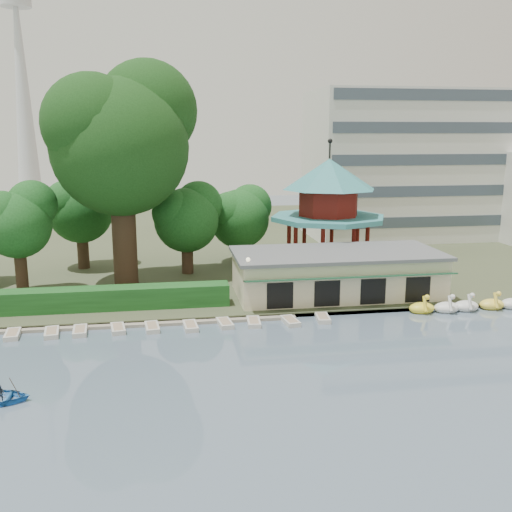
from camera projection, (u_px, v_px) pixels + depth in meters
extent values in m
plane|color=slate|center=(272.00, 425.00, 29.14)|extent=(220.00, 220.00, 0.00)
cube|color=#424930|center=(204.00, 240.00, 79.32)|extent=(220.00, 70.00, 0.40)
cube|color=gray|center=(233.00, 318.00, 45.81)|extent=(220.00, 0.60, 0.30)
cube|color=gray|center=(78.00, 326.00, 43.89)|extent=(34.00, 1.60, 0.24)
cube|color=beige|center=(336.00, 274.00, 51.46)|extent=(18.00, 8.00, 3.60)
cube|color=#595B5E|center=(337.00, 253.00, 51.05)|extent=(18.60, 8.60, 0.30)
cube|color=#194C2D|center=(352.00, 277.00, 47.14)|extent=(18.00, 1.59, 0.45)
cylinder|color=beige|center=(327.00, 262.00, 61.67)|extent=(10.40, 10.40, 1.20)
cylinder|color=teal|center=(328.00, 218.00, 60.66)|extent=(12.40, 12.40, 0.50)
cylinder|color=maroon|center=(328.00, 203.00, 60.31)|extent=(6.40, 6.40, 2.80)
cone|color=teal|center=(329.00, 174.00, 59.68)|extent=(10.00, 10.00, 3.20)
cylinder|color=black|center=(330.00, 150.00, 59.16)|extent=(0.16, 0.16, 1.80)
cube|color=silver|center=(417.00, 165.00, 79.84)|extent=(30.00, 14.00, 20.00)
cone|color=silver|center=(21.00, 75.00, 151.63)|extent=(6.00, 6.00, 60.00)
cylinder|color=silver|center=(15.00, 3.00, 147.86)|extent=(8.00, 8.00, 2.00)
cube|color=#1C531E|center=(45.00, 301.00, 46.37)|extent=(30.00, 2.00, 1.80)
cylinder|color=black|center=(248.00, 284.00, 47.21)|extent=(0.12, 0.12, 4.00)
sphere|color=beige|center=(248.00, 260.00, 46.77)|extent=(0.36, 0.36, 0.36)
cylinder|color=#3A281C|center=(124.00, 231.00, 53.62)|extent=(2.26, 2.26, 10.50)
sphere|color=#183F14|center=(120.00, 147.00, 51.99)|extent=(12.58, 12.58, 12.58)
sphere|color=#183F14|center=(147.00, 110.00, 53.50)|extent=(9.43, 9.43, 9.43)
sphere|color=#183F14|center=(92.00, 123.00, 50.00)|extent=(8.81, 8.81, 8.81)
cylinder|color=#3A281C|center=(21.00, 267.00, 50.87)|extent=(1.06, 1.06, 5.14)
sphere|color=#1C531E|center=(17.00, 225.00, 50.07)|extent=(5.90, 5.90, 5.90)
sphere|color=#1C531E|center=(32.00, 205.00, 50.76)|extent=(4.42, 4.42, 4.42)
sphere|color=#1C531E|center=(2.00, 215.00, 49.13)|extent=(4.13, 4.13, 4.13)
cylinder|color=#3A281C|center=(187.00, 252.00, 59.03)|extent=(1.19, 1.19, 4.49)
sphere|color=#1C531E|center=(186.00, 220.00, 58.33)|extent=(6.61, 6.61, 6.61)
sphere|color=#1C531E|center=(199.00, 205.00, 59.19)|extent=(4.96, 4.96, 4.96)
sphere|color=#1C531E|center=(175.00, 213.00, 57.33)|extent=(4.63, 4.63, 4.63)
cylinder|color=#3A281C|center=(240.00, 245.00, 63.86)|extent=(1.18, 1.18, 4.01)
sphere|color=#1C531E|center=(240.00, 219.00, 63.24)|extent=(6.57, 6.57, 6.57)
sphere|color=#1C531E|center=(250.00, 206.00, 64.12)|extent=(4.93, 4.93, 4.93)
sphere|color=#1C531E|center=(230.00, 213.00, 62.26)|extent=(4.60, 4.60, 4.60)
cylinder|color=#3A281C|center=(83.00, 245.00, 61.15)|extent=(1.21, 1.21, 4.99)
sphere|color=#1C531E|center=(81.00, 211.00, 60.38)|extent=(6.73, 6.73, 6.73)
sphere|color=#1C531E|center=(94.00, 195.00, 61.23)|extent=(5.05, 5.05, 5.05)
sphere|color=#1C531E|center=(67.00, 203.00, 59.34)|extent=(4.71, 4.71, 4.71)
ellipsoid|color=yellow|center=(422.00, 308.00, 47.58)|extent=(2.16, 1.44, 0.99)
cylinder|color=yellow|center=(425.00, 304.00, 46.93)|extent=(0.26, 0.79, 1.29)
sphere|color=yellow|center=(427.00, 297.00, 46.50)|extent=(0.44, 0.44, 0.44)
ellipsoid|color=white|center=(447.00, 308.00, 47.71)|extent=(2.16, 1.44, 0.99)
cylinder|color=white|center=(450.00, 303.00, 47.07)|extent=(0.26, 0.79, 1.29)
sphere|color=white|center=(453.00, 297.00, 46.64)|extent=(0.44, 0.44, 0.44)
ellipsoid|color=silver|center=(466.00, 306.00, 48.11)|extent=(2.16, 1.44, 0.99)
cylinder|color=silver|center=(470.00, 302.00, 47.47)|extent=(0.26, 0.79, 1.29)
sphere|color=silver|center=(472.00, 295.00, 47.04)|extent=(0.44, 0.44, 0.44)
ellipsoid|color=yellow|center=(492.00, 305.00, 48.60)|extent=(2.16, 1.44, 0.99)
cylinder|color=yellow|center=(496.00, 300.00, 47.95)|extent=(0.26, 0.79, 1.29)
sphere|color=yellow|center=(499.00, 294.00, 47.52)|extent=(0.44, 0.44, 0.44)
cube|color=beige|center=(13.00, 334.00, 41.87)|extent=(1.25, 2.40, 0.36)
cube|color=beige|center=(52.00, 333.00, 42.22)|extent=(1.31, 2.42, 0.36)
cube|color=beige|center=(80.00, 331.00, 42.61)|extent=(1.20, 2.38, 0.36)
cube|color=beige|center=(118.00, 329.00, 43.11)|extent=(1.32, 2.42, 0.36)
cube|color=beige|center=(152.00, 327.00, 43.41)|extent=(1.23, 2.39, 0.36)
cube|color=beige|center=(190.00, 326.00, 43.68)|extent=(1.17, 2.37, 0.36)
cube|color=beige|center=(225.00, 323.00, 44.34)|extent=(1.27, 2.40, 0.36)
cube|color=beige|center=(254.00, 322.00, 44.60)|extent=(1.16, 2.37, 0.36)
cube|color=beige|center=(290.00, 321.00, 44.83)|extent=(1.28, 2.41, 0.36)
cube|color=beige|center=(323.00, 318.00, 45.63)|extent=(1.23, 2.39, 0.36)
imported|color=#344050|center=(0.00, 394.00, 31.40)|extent=(0.50, 0.40, 0.97)
cylinder|color=#3A281C|center=(19.00, 395.00, 31.78)|extent=(0.94, 0.29, 2.01)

